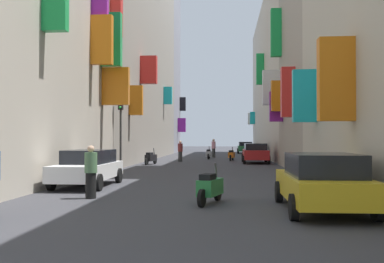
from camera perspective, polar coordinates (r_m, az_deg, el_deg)
ground_plane at (r=32.13m, az=1.90°, el=-4.13°), size 140.00×140.00×0.00m
building_left_mid_a at (r=24.73m, az=-18.29°, el=10.40°), size 7.39×5.85×13.28m
building_left_mid_b at (r=41.64m, az=-8.86°, el=10.10°), size 7.22×28.99×19.49m
building_left_mid_c at (r=59.56m, az=-4.75°, el=7.52°), size 7.05×7.78×21.05m
building_right_mid_a at (r=28.28m, az=18.29°, el=14.63°), size 7.17×9.71×18.77m
building_right_mid_b at (r=47.51m, az=12.43°, el=6.30°), size 6.80×30.75×15.49m
parked_car_yellow at (r=11.85m, az=16.13°, el=-6.01°), size 1.99×4.40×1.45m
parked_car_red at (r=33.61m, az=8.02°, el=-2.67°), size 1.93×4.05×1.45m
parked_car_green at (r=54.81m, az=6.76°, el=-2.00°), size 1.92×4.12×1.41m
parked_car_white at (r=17.73m, az=-12.99°, el=-4.39°), size 1.87×4.43×1.39m
parked_car_blue at (r=39.82m, az=7.87°, el=-2.45°), size 1.98×4.27×1.37m
scooter_silver at (r=39.92m, az=2.13°, el=-2.83°), size 0.47×1.89×1.13m
scooter_blue at (r=47.29m, az=7.19°, el=-2.52°), size 0.67×1.81×1.13m
scooter_black at (r=31.67m, az=-5.24°, el=-3.34°), size 0.71×1.91×1.13m
scooter_orange at (r=37.31m, az=5.03°, el=-2.97°), size 0.60×1.86×1.13m
scooter_green at (r=12.70m, az=2.29°, el=-7.06°), size 0.74×1.84×1.13m
pedestrian_crossing at (r=14.10m, az=-12.68°, el=-5.04°), size 0.48×0.48×1.62m
pedestrian_near_left at (r=42.86m, az=2.75°, el=-2.14°), size 0.39×0.39×1.76m
pedestrian_mid_street at (r=35.10m, az=-1.49°, el=-2.52°), size 0.48×0.48×1.65m
traffic_light_near_corner at (r=25.86m, az=-9.02°, el=1.43°), size 0.26×0.34×4.20m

